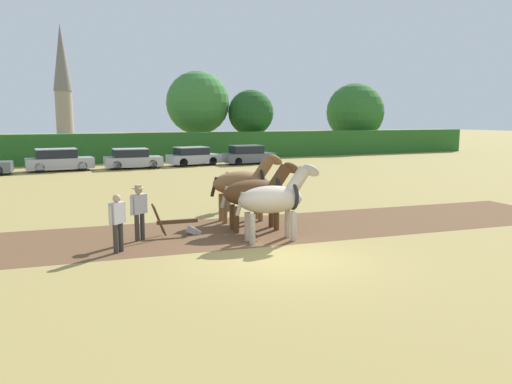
{
  "coord_description": "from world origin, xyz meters",
  "views": [
    {
      "loc": [
        -5.79,
        -11.35,
        3.67
      ],
      "look_at": [
        1.16,
        4.44,
        1.1
      ],
      "focal_mm": 35.0,
      "sensor_mm": 36.0,
      "label": 1
    }
  ],
  "objects": [
    {
      "name": "ground_plane",
      "position": [
        0.0,
        0.0,
        0.0
      ],
      "size": [
        240.0,
        240.0,
        0.0
      ],
      "primitive_type": "plane",
      "color": "#998447"
    },
    {
      "name": "parked_car_center_right",
      "position": [
        5.35,
        26.11,
        0.7
      ],
      "size": [
        4.21,
        2.32,
        1.45
      ],
      "rotation": [
        0.0,
        0.0,
        0.14
      ],
      "color": "#A8A8B2",
      "rests_on": "ground"
    },
    {
      "name": "plow",
      "position": [
        -1.75,
        3.66,
        0.31
      ],
      "size": [
        1.56,
        0.49,
        1.13
      ],
      "rotation": [
        0.0,
        0.0,
        -0.09
      ],
      "color": "#4C331E",
      "rests_on": "ground"
    },
    {
      "name": "tree_left",
      "position": [
        8.63,
        35.24,
        5.08
      ],
      "size": [
        6.02,
        6.02,
        8.11
      ],
      "color": "brown",
      "rests_on": "ground"
    },
    {
      "name": "tree_center",
      "position": [
        26.69,
        35.21,
        4.29
      ],
      "size": [
        6.32,
        6.32,
        7.45
      ],
      "color": "#423323",
      "rests_on": "ground"
    },
    {
      "name": "draft_horse_trail_left",
      "position": [
        0.92,
        4.96,
        1.37
      ],
      "size": [
        2.76,
        1.08,
        2.44
      ],
      "rotation": [
        0.0,
        0.0,
        -0.09
      ],
      "color": "brown",
      "rests_on": "ground"
    },
    {
      "name": "hedgerow",
      "position": [
        0.0,
        31.33,
        1.2
      ],
      "size": [
        74.83,
        1.64,
        2.41
      ],
      "primitive_type": "cube",
      "color": "#286023",
      "rests_on": "ground"
    },
    {
      "name": "parked_car_center",
      "position": [
        0.59,
        25.58,
        0.71
      ],
      "size": [
        4.11,
        1.94,
        1.47
      ],
      "rotation": [
        0.0,
        0.0,
        -0.03
      ],
      "color": "#A8A8B2",
      "rests_on": "ground"
    },
    {
      "name": "farmer_at_plow",
      "position": [
        -3.08,
        3.52,
        0.99
      ],
      "size": [
        0.58,
        0.42,
        1.7
      ],
      "rotation": [
        0.0,
        0.0,
        -1.02
      ],
      "color": "#38332D",
      "rests_on": "ground"
    },
    {
      "name": "farmer_beside_team",
      "position": [
        1.09,
        7.01,
        0.91
      ],
      "size": [
        0.27,
        0.64,
        1.59
      ],
      "rotation": [
        0.0,
        0.0,
        -0.15
      ],
      "color": "#4C4C4C",
      "rests_on": "ground"
    },
    {
      "name": "plowed_furrow_strip",
      "position": [
        -4.38,
        3.9,
        0.0
      ],
      "size": [
        34.04,
        7.47,
        0.01
      ],
      "primitive_type": "cube",
      "rotation": [
        0.0,
        0.0,
        -0.09
      ],
      "color": "brown",
      "rests_on": "ground"
    },
    {
      "name": "parked_car_right",
      "position": [
        9.72,
        25.5,
        0.72
      ],
      "size": [
        4.09,
        1.89,
        1.51
      ],
      "rotation": [
        0.0,
        0.0,
        0.03
      ],
      "color": "#565B66",
      "rests_on": "ground"
    },
    {
      "name": "church_spire",
      "position": [
        -1.96,
        63.06,
        8.53
      ],
      "size": [
        2.51,
        2.51,
        16.3
      ],
      "color": "gray",
      "rests_on": "ground"
    },
    {
      "name": "draft_horse_lead_left",
      "position": [
        0.65,
        1.89,
        1.27
      ],
      "size": [
        2.75,
        1.05,
        2.36
      ],
      "rotation": [
        0.0,
        0.0,
        -0.09
      ],
      "color": "#B2A38E",
      "rests_on": "ground"
    },
    {
      "name": "tree_center_left",
      "position": [
        13.45,
        33.57,
        4.14
      ],
      "size": [
        4.41,
        4.41,
        6.36
      ],
      "color": "#423323",
      "rests_on": "ground"
    },
    {
      "name": "draft_horse_lead_right",
      "position": [
        0.78,
        3.43,
        1.25
      ],
      "size": [
        2.81,
        1.1,
        2.29
      ],
      "rotation": [
        0.0,
        0.0,
        -0.09
      ],
      "color": "#513319",
      "rests_on": "ground"
    },
    {
      "name": "farmer_onlooker_left",
      "position": [
        -3.88,
        2.38,
        0.94
      ],
      "size": [
        0.51,
        0.47,
        1.62
      ],
      "rotation": [
        0.0,
        0.0,
        -0.84
      ],
      "color": "#38332D",
      "rests_on": "ground"
    },
    {
      "name": "parked_car_center_left",
      "position": [
        -4.41,
        25.94,
        0.75
      ],
      "size": [
        4.51,
        2.0,
        1.56
      ],
      "rotation": [
        0.0,
        0.0,
        0.05
      ],
      "color": "#A8A8B2",
      "rests_on": "ground"
    }
  ]
}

